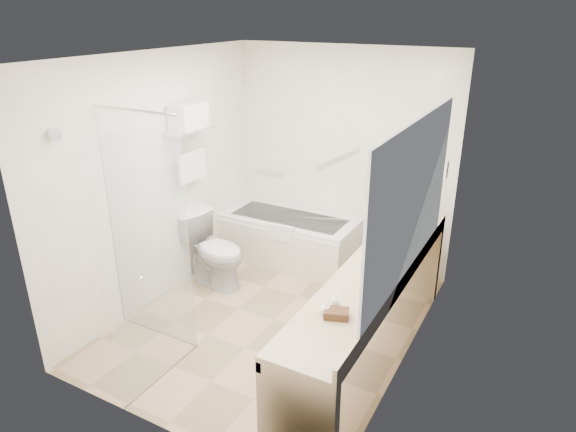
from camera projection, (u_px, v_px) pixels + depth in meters
The scene contains 25 objects.
floor at pixel (273, 320), 5.06m from camera, with size 3.20×3.20×0.00m, color tan.
ceiling at pixel (270, 56), 4.11m from camera, with size 2.60×3.20×0.10m, color white.
wall_back at pixel (342, 158), 5.88m from camera, with size 2.60×0.10×2.50m, color white.
wall_front at pixel (146, 278), 3.28m from camera, with size 2.60×0.10×2.50m, color white.
wall_left at pixel (161, 180), 5.16m from camera, with size 0.10×3.20×2.50m, color white.
wall_right at pixel (415, 229), 4.01m from camera, with size 0.10×3.20×2.50m, color white.
bathtub at pixel (289, 238), 6.18m from camera, with size 1.60×0.73×0.59m.
grab_bar_short at pixel (270, 172), 6.39m from camera, with size 0.03×0.03×0.40m, color silver.
grab_bar_long at pixel (337, 159), 5.87m from camera, with size 0.03×0.03×0.60m, color silver.
shower_enclosure at pixel (148, 244), 4.18m from camera, with size 0.96×0.91×2.11m.
towel_shelf at pixel (189, 125), 5.20m from camera, with size 0.24×0.55×0.81m.
vanity_counter at pixel (371, 297), 4.24m from camera, with size 0.55×2.70×0.95m.
sink at pixel (391, 259), 4.48m from camera, with size 0.40×0.52×0.14m, color silver.
faucet at pixel (408, 251), 4.38m from camera, with size 0.03×0.03×0.14m, color silver.
mirror at pixel (412, 199), 3.78m from camera, with size 0.02×2.00×1.20m, color #B3B9C0.
hairdryer_unit at pixel (443, 169), 4.81m from camera, with size 0.08×0.10×0.18m, color white.
toilet at pixel (214, 250), 5.61m from camera, with size 0.45×0.80×0.78m, color silver.
amenity_basket at pixel (336, 314), 3.58m from camera, with size 0.17×0.12×0.06m, color #4A281A.
soap_bottle_a at pixel (336, 306), 3.67m from camera, with size 0.06×0.12×0.06m, color white.
soap_bottle_b at pixel (325, 309), 3.61m from camera, with size 0.08×0.10×0.08m, color white.
water_bottle_left at pixel (405, 212), 5.19m from camera, with size 0.06×0.06×0.18m.
water_bottle_mid at pixel (418, 215), 5.13m from camera, with size 0.06×0.06×0.18m.
water_bottle_right at pixel (422, 214), 5.11m from camera, with size 0.07×0.07×0.22m.
drinking_glass_near at pixel (387, 254), 4.40m from camera, with size 0.07×0.07×0.09m, color silver.
drinking_glass_far at pixel (389, 246), 4.54m from camera, with size 0.08×0.08×0.10m, color silver.
Camera 1 is at (2.18, -3.70, 2.87)m, focal length 32.00 mm.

